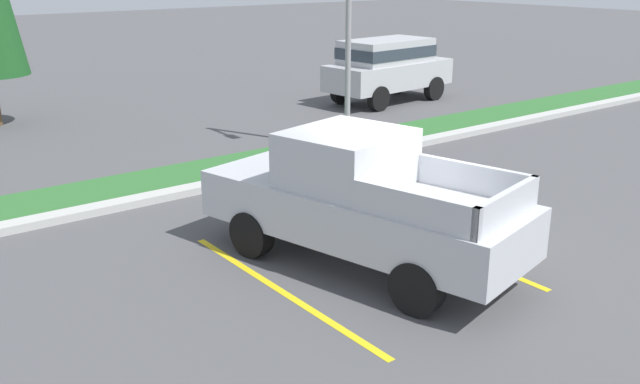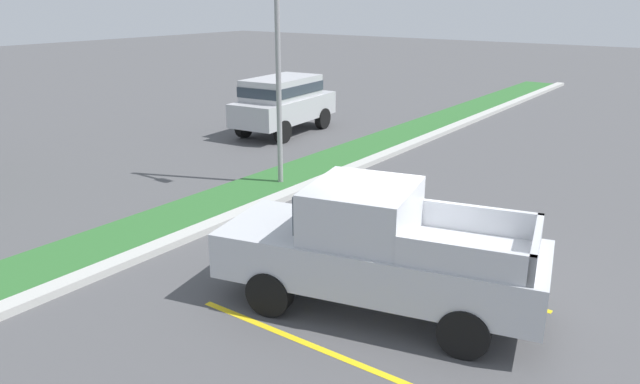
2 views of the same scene
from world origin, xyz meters
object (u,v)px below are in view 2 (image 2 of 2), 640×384
object	(u,v)px
suv_distant	(283,100)
traffic_cone	(507,266)
pickup_truck_main	(376,250)
street_light	(283,46)

from	to	relation	value
suv_distant	traffic_cone	world-z (taller)	suv_distant
pickup_truck_main	suv_distant	world-z (taller)	same
traffic_cone	street_light	bearing A→B (deg)	72.55
pickup_truck_main	street_light	size ratio (longest dim) A/B	0.87
street_light	traffic_cone	size ratio (longest dim) A/B	10.58
pickup_truck_main	street_light	world-z (taller)	street_light
traffic_cone	suv_distant	bearing A→B (deg)	57.01
street_light	traffic_cone	world-z (taller)	street_light
pickup_truck_main	traffic_cone	size ratio (longest dim) A/B	9.20
street_light	pickup_truck_main	bearing A→B (deg)	-128.76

